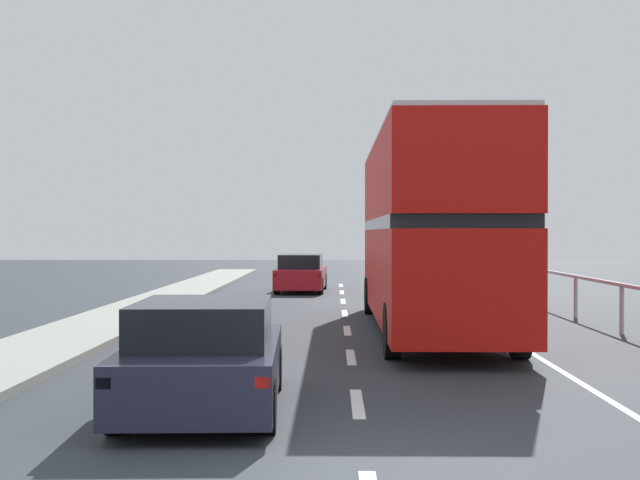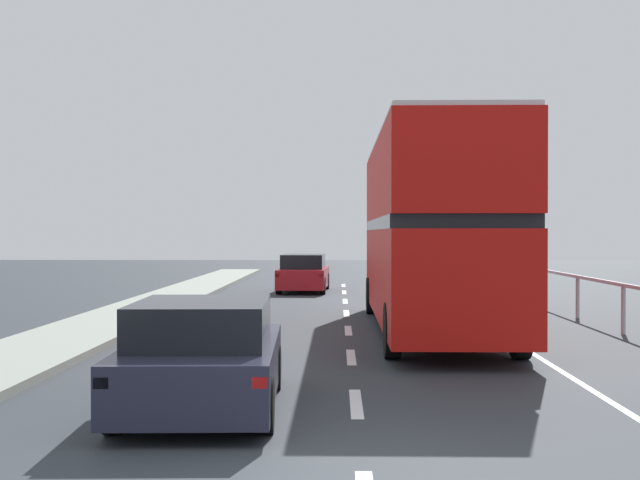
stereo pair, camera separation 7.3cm
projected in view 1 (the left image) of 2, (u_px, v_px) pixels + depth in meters
ground_plane at (367, 480)px, 7.74m from camera, size 73.21×120.00×0.10m
lane_paint_markings at (459, 349)px, 16.06m from camera, size 3.51×46.00×0.01m
double_decker_bus_red at (429, 229)px, 18.82m from camera, size 2.59×11.23×4.36m
hatchback_car_near at (205, 357)px, 10.53m from camera, size 2.00×4.08×1.39m
sedan_car_ahead at (301, 274)px, 31.65m from camera, size 1.91×4.34×1.42m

